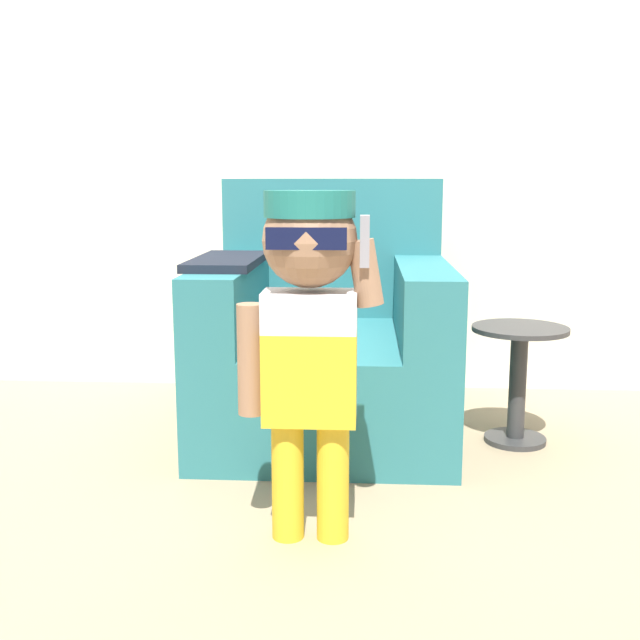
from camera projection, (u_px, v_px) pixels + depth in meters
The scene contains 5 objects.
ground_plane at pixel (305, 447), 2.78m from camera, with size 10.00×10.00×0.00m, color #998466.
wall_back at pixel (320, 110), 3.42m from camera, with size 10.00×0.05×2.60m.
armchair at pixel (327, 345), 2.96m from camera, with size 0.95×1.04×0.99m.
person_child at pixel (309, 312), 1.96m from camera, with size 0.39×0.29×0.95m.
side_table at pixel (518, 373), 2.79m from camera, with size 0.35×0.35×0.45m.
Camera 1 is at (0.21, -2.64, 0.97)m, focal length 42.00 mm.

